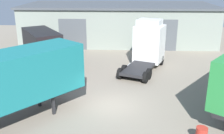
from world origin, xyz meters
The scene contains 4 objects.
ground_plane centered at (0.00, 0.00, 0.00)m, with size 60.00×60.00×0.00m, color gray.
warehouse_building centered at (0.00, 18.64, 2.42)m, with size 24.04×9.79×4.82m.
tractor_unit_white centered at (3.00, 8.22, 2.10)m, with size 4.58×6.61×4.44m.
box_truck_red centered at (-6.70, 7.96, 1.84)m, with size 6.13×7.67×3.25m.
Camera 1 is at (0.79, -15.60, 8.02)m, focal length 42.00 mm.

